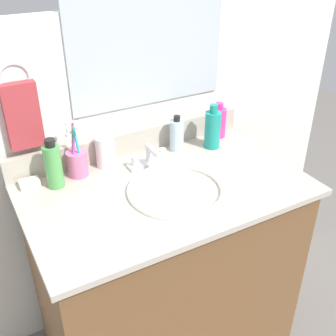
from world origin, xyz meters
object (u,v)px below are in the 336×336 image
bottle_soap_pink (218,122)px  bottle_toner_green (53,165)px  soap_bar (29,183)px  hand_towel (23,116)px  bottle_mouthwash_teal (213,129)px  cup_pink (77,162)px  bottle_lotion_white (105,151)px  bottle_gel_clear (177,135)px  faucet (150,158)px

bottle_soap_pink → bottle_toner_green: bearing=-175.8°
soap_bar → bottle_toner_green: bearing=-26.4°
hand_towel → bottle_toner_green: (0.05, -0.11, -0.14)m
bottle_mouthwash_teal → hand_towel: bearing=169.0°
cup_pink → bottle_toner_green: bearing=-159.4°
bottle_lotion_white → soap_bar: size_ratio=2.03×
bottle_gel_clear → bottle_lotion_white: bearing=176.7°
hand_towel → bottle_lotion_white: size_ratio=1.70×
bottle_soap_pink → bottle_lotion_white: 0.49m
bottle_soap_pink → bottle_lotion_white: size_ratio=1.10×
bottle_lotion_white → bottle_gel_clear: bearing=-3.3°
cup_pink → soap_bar: 0.17m
hand_towel → bottle_lotion_white: bearing=-14.8°
bottle_gel_clear → soap_bar: bottle_gel_clear is taller
hand_towel → bottle_toner_green: hand_towel is taller
hand_towel → soap_bar: size_ratio=3.44×
bottle_toner_green → cup_pink: (0.09, 0.03, -0.03)m
hand_towel → bottle_mouthwash_teal: hand_towel is taller
faucet → soap_bar: faucet is taller
hand_towel → bottle_gel_clear: (0.53, -0.08, -0.16)m
bottle_soap_pink → cup_pink: 0.60m
bottle_soap_pink → faucet: bearing=-167.4°
bottle_mouthwash_teal → bottle_toner_green: bearing=178.3°
hand_towel → bottle_toner_green: size_ratio=1.28×
bottle_mouthwash_teal → cup_pink: size_ratio=0.89×
soap_bar → hand_towel: bearing=67.1°
bottle_toner_green → bottle_lotion_white: bearing=12.9°
faucet → cup_pink: cup_pink is taller
bottle_lotion_white → soap_bar: bearing=-178.8°
bottle_gel_clear → bottle_mouthwash_teal: (0.13, -0.05, 0.01)m
hand_towel → bottle_soap_pink: (0.73, -0.06, -0.16)m
bottle_gel_clear → bottle_lotion_white: bottle_gel_clear is taller
bottle_soap_pink → bottle_mouthwash_teal: bearing=-138.0°
cup_pink → soap_bar: cup_pink is taller
cup_pink → bottle_lotion_white: bearing=6.4°
bottle_gel_clear → soap_bar: size_ratio=2.19×
bottle_toner_green → cup_pink: 0.10m
faucet → bottle_mouthwash_teal: 0.28m
hand_towel → bottle_toner_green: 0.19m
soap_bar → bottle_mouthwash_teal: bearing=-4.8°
bottle_lotion_white → hand_towel: bearing=165.2°
bottle_gel_clear → bottle_lotion_white: 0.28m
faucet → bottle_gel_clear: bearing=21.4°
bottle_soap_pink → bottle_lotion_white: (-0.49, -0.01, -0.00)m
bottle_gel_clear → cup_pink: cup_pink is taller
hand_towel → soap_bar: hand_towel is taller
bottle_lotion_white → bottle_soap_pink: bearing=0.7°
bottle_mouthwash_teal → bottle_soap_pink: 0.10m
faucet → bottle_gel_clear: bottle_gel_clear is taller
hand_towel → bottle_mouthwash_teal: 0.69m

